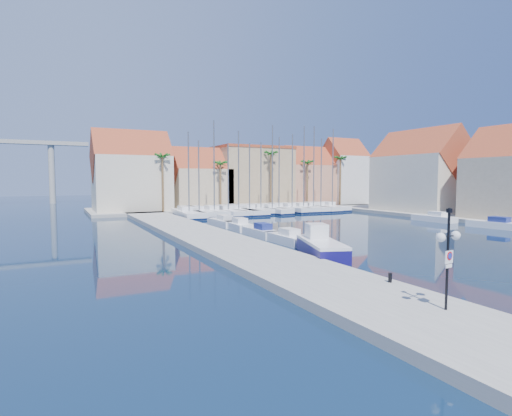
{
  "coord_description": "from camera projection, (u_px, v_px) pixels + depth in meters",
  "views": [
    {
      "loc": [
        -21.71,
        -22.3,
        5.75
      ],
      "look_at": [
        -4.67,
        11.3,
        3.0
      ],
      "focal_mm": 28.0,
      "sensor_mm": 36.0,
      "label": 1
    }
  ],
  "objects": [
    {
      "name": "ground",
      "position": [
        379.0,
        255.0,
        30.05
      ],
      "size": [
        260.0,
        260.0,
        0.0
      ],
      "primitive_type": "plane",
      "color": "black",
      "rests_on": "ground"
    },
    {
      "name": "quay_west",
      "position": [
        205.0,
        237.0,
        37.98
      ],
      "size": [
        6.0,
        77.0,
        0.5
      ],
      "primitive_type": "cube",
      "color": "gray",
      "rests_on": "ground"
    },
    {
      "name": "shore_north",
      "position": [
        238.0,
        207.0,
        77.23
      ],
      "size": [
        54.0,
        16.0,
        0.5
      ],
      "primitive_type": "cube",
      "color": "gray",
      "rests_on": "ground"
    },
    {
      "name": "shore_east",
      "position": [
        470.0,
        217.0,
        57.81
      ],
      "size": [
        12.0,
        60.0,
        0.5
      ],
      "primitive_type": "cube",
      "color": "gray",
      "rests_on": "ground"
    },
    {
      "name": "lamp_post",
      "position": [
        448.0,
        243.0,
        15.83
      ],
      "size": [
        1.39,
        0.48,
        4.11
      ],
      "rotation": [
        0.0,
        0.0,
        0.11
      ],
      "color": "black",
      "rests_on": "quay_west"
    },
    {
      "name": "bollard",
      "position": [
        390.0,
        278.0,
        20.27
      ],
      "size": [
        0.19,
        0.19,
        0.48
      ],
      "primitive_type": "cylinder",
      "color": "black",
      "rests_on": "quay_west"
    },
    {
      "name": "fishing_boat",
      "position": [
        321.0,
        246.0,
        29.7
      ],
      "size": [
        4.25,
        6.94,
        2.3
      ],
      "rotation": [
        0.0,
        0.0,
        -0.34
      ],
      "color": "#150F5A",
      "rests_on": "ground"
    },
    {
      "name": "motorboat_west_0",
      "position": [
        287.0,
        238.0,
        35.58
      ],
      "size": [
        1.73,
        5.3,
        1.4
      ],
      "rotation": [
        0.0,
        0.0,
        0.01
      ],
      "color": "white",
      "rests_on": "ground"
    },
    {
      "name": "motorboat_west_1",
      "position": [
        261.0,
        232.0,
        39.74
      ],
      "size": [
        1.67,
        5.23,
        1.4
      ],
      "rotation": [
        0.0,
        0.0,
        -0.0
      ],
      "color": "white",
      "rests_on": "ground"
    },
    {
      "name": "motorboat_west_2",
      "position": [
        238.0,
        225.0,
        45.09
      ],
      "size": [
        2.04,
        5.52,
        1.4
      ],
      "rotation": [
        0.0,
        0.0,
        -0.06
      ],
      "color": "white",
      "rests_on": "ground"
    },
    {
      "name": "motorboat_west_3",
      "position": [
        223.0,
        222.0,
        48.7
      ],
      "size": [
        2.03,
        5.79,
        1.4
      ],
      "rotation": [
        0.0,
        0.0,
        0.03
      ],
      "color": "white",
      "rests_on": "ground"
    },
    {
      "name": "motorboat_east_0",
      "position": [
        495.0,
        224.0,
        46.45
      ],
      "size": [
        2.47,
        5.92,
        1.4
      ],
      "rotation": [
        0.0,
        0.0,
        0.11
      ],
      "color": "white",
      "rests_on": "ground"
    },
    {
      "name": "motorboat_east_1",
      "position": [
        434.0,
        218.0,
        53.81
      ],
      "size": [
        2.01,
        6.0,
        1.4
      ],
      "rotation": [
        0.0,
        0.0,
        0.02
      ],
      "color": "white",
      "rests_on": "ground"
    },
    {
      "name": "sailboat_0",
      "position": [
        188.0,
        213.0,
        60.02
      ],
      "size": [
        3.89,
        11.78,
        12.68
      ],
      "rotation": [
        0.0,
        0.0,
        -0.07
      ],
      "color": "white",
      "rests_on": "ground"
    },
    {
      "name": "sailboat_1",
      "position": [
        198.0,
        213.0,
        60.97
      ],
      "size": [
        3.28,
        9.68,
        11.49
      ],
      "rotation": [
        0.0,
        0.0,
        0.08
      ],
      "color": "white",
      "rests_on": "ground"
    },
    {
      "name": "sailboat_2",
      "position": [
        213.0,
        212.0,
        62.08
      ],
      "size": [
        2.43,
        8.99,
        14.65
      ],
      "rotation": [
        0.0,
        0.0,
        -0.01
      ],
      "color": "white",
      "rests_on": "ground"
    },
    {
      "name": "sailboat_3",
      "position": [
        227.0,
        212.0,
        62.79
      ],
      "size": [
        3.01,
        10.12,
        11.12
      ],
      "rotation": [
        0.0,
        0.0,
        0.04
      ],
      "color": "white",
      "rests_on": "ground"
    },
    {
      "name": "sailboat_4",
      "position": [
        237.0,
        211.0,
        64.33
      ],
      "size": [
        3.7,
        10.86,
        13.31
      ],
      "rotation": [
        0.0,
        0.0,
        0.08
      ],
      "color": "white",
      "rests_on": "ground"
    },
    {
      "name": "sailboat_5",
      "position": [
        248.0,
        211.0,
        65.11
      ],
      "size": [
        3.67,
        11.23,
        11.4
      ],
      "rotation": [
        0.0,
        0.0,
        -0.07
      ],
      "color": "white",
      "rests_on": "ground"
    },
    {
      "name": "sailboat_6",
      "position": [
        259.0,
        210.0,
        66.42
      ],
      "size": [
        2.79,
        8.27,
        11.71
      ],
      "rotation": [
        0.0,
        0.0,
        0.08
      ],
      "color": "white",
      "rests_on": "ground"
    },
    {
      "name": "sailboat_7",
      "position": [
        270.0,
        210.0,
        66.68
      ],
      "size": [
        3.28,
        10.25,
        14.52
      ],
      "rotation": [
        0.0,
        0.0,
        0.06
      ],
      "color": "white",
      "rests_on": "ground"
    },
    {
      "name": "sailboat_8",
      "position": [
        278.0,
        209.0,
        68.45
      ],
      "size": [
        2.78,
        8.43,
        12.81
      ],
      "rotation": [
        0.0,
        0.0,
        -0.07
      ],
      "color": "white",
      "rests_on": "ground"
    },
    {
      "name": "sailboat_9",
      "position": [
        290.0,
        209.0,
        68.92
      ],
      "size": [
        3.12,
        9.48,
        13.34
      ],
      "rotation": [
        0.0,
        0.0,
        0.07
      ],
      "color": "white",
      "rests_on": "ground"
    },
    {
      "name": "sailboat_10",
      "position": [
        302.0,
        208.0,
        69.74
      ],
      "size": [
        2.9,
        9.09,
        14.81
      ],
      "rotation": [
        0.0,
        0.0,
        -0.06
      ],
      "color": "white",
      "rests_on": "ground"
    },
    {
      "name": "sailboat_11",
      "position": [
        312.0,
        208.0,
        70.77
      ],
      "size": [
        2.77,
        9.53,
        14.85
      ],
      "rotation": [
        0.0,
        0.0,
        -0.03
      ],
      "color": "white",
      "rests_on": "ground"
    },
    {
      "name": "sailboat_12",
      "position": [
        319.0,
        208.0,
        71.6
      ],
      "size": [
        3.05,
        9.98,
        12.87
      ],
      "rotation": [
        0.0,
        0.0,
        0.04
      ],
      "color": "white",
      "rests_on": "ground"
    },
    {
      "name": "sailboat_13",
      "position": [
        330.0,
        207.0,
        72.63
      ],
      "size": [
        2.61,
        8.83,
        14.7
      ],
      "rotation": [
        0.0,
        0.0,
        0.03
      ],
      "color": "white",
      "rests_on": "ground"
    },
    {
      "name": "building_0",
      "position": [
        132.0,
        174.0,
        66.86
      ],
      "size": [
        12.3,
        9.0,
        13.5
      ],
      "color": "beige",
      "rests_on": "shore_north"
    },
    {
      "name": "building_1",
      "position": [
        200.0,
        181.0,
        72.37
      ],
      "size": [
        10.3,
        8.0,
        11.0
      ],
      "color": "tan",
      "rests_on": "shore_north"
    },
    {
      "name": "building_2",
      "position": [
        252.0,
        176.0,
        78.15
      ],
      "size": [
        14.2,
        10.2,
        11.5
      ],
      "color": "tan",
      "rests_on": "shore_north"
    },
    {
      "name": "building_3",
      "position": [
        306.0,
        178.0,
        82.7
      ],
      "size": [
        10.3,
        8.0,
        12.0
      ],
      "color": "tan",
      "rests_on": "shore_north"
    },
    {
      "name": "building_4",
      "position": [
        343.0,
        173.0,
        85.79
      ],
      "size": [
        8.3,
        8.0,
        14.0
      ],
      "color": "silver",
      "rests_on": "shore_north"
    },
    {
      "name": "building_6",
      "position": [
        420.0,
        174.0,
        65.35
      ],
      "size": [
        9.0,
        14.3,
        13.5
      ],
      "color": "beige",
      "rests_on": "shore_east"
    },
    {
      "name": "palm_0",
      "position": [
        162.0,
        158.0,
        64.03
      ],
      "size": [
        2.6,
        2.6,
        10.15
      ],
      "color": "brown",
      "rests_on": "shore_north"
    },
    {
      "name": "palm_1",
      "position": [
        220.0,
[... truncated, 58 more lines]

